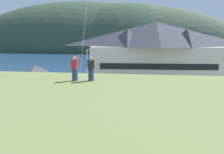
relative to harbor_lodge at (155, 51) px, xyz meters
name	(u,v)px	position (x,y,z in m)	size (l,w,h in m)	color
ground_plane	(106,124)	(-6.65, -22.07, -6.54)	(600.00, 600.00, 0.00)	#66604C
parking_lot_pad	(111,109)	(-6.65, -17.07, -6.49)	(40.00, 20.00, 0.10)	gray
bay_water	(130,61)	(-6.65, 37.93, -6.53)	(360.00, 84.00, 0.03)	navy
far_hill_west_ridge	(78,49)	(-43.58, 98.42, -6.54)	(149.03, 67.02, 59.80)	#334733
far_hill_east_peak	(122,50)	(-13.96, 95.05, -6.54)	(103.54, 61.37, 56.47)	#334733
far_hill_center_saddle	(130,50)	(-8.93, 93.61, -6.54)	(134.81, 55.31, 53.80)	#42513D
harbor_lodge	(155,51)	(0.00, 0.00, 0.00)	(26.87, 12.80, 12.29)	beige
storage_shed_near_lot	(36,81)	(-18.85, -13.32, -3.81)	(6.13, 5.94, 5.27)	#756B5B
storage_shed_waterside	(113,71)	(-8.60, 0.33, -4.12)	(5.30, 5.65, 4.66)	beige
wharf_dock	(121,71)	(-7.82, 13.30, -6.19)	(3.20, 14.06, 0.70)	#70604C
moored_boat_wharfside	(107,70)	(-11.28, 11.16, -5.82)	(2.38, 7.05, 2.16)	#23564C
moored_boat_outer_mooring	(135,71)	(-4.21, 11.07, -5.82)	(3.34, 8.11, 2.16)	#A8A399
moored_boat_inner_slip	(110,68)	(-11.20, 15.21, -5.82)	(2.39, 6.69, 2.16)	navy
parked_car_corner_spot	(96,113)	(-7.86, -21.45, -5.48)	(4.36, 2.38, 1.82)	silver
parked_car_front_row_silver	(200,122)	(3.30, -22.67, -5.48)	(4.21, 2.08, 1.82)	#B28923
parked_car_front_row_red	(214,103)	(6.75, -16.05, -5.48)	(4.22, 2.09, 1.82)	red
parked_car_back_row_left	(139,117)	(-3.02, -22.16, -5.48)	(4.23, 2.12, 1.82)	#236633
parked_car_front_row_end	(171,100)	(1.43, -14.95, -5.48)	(4.27, 2.20, 1.82)	#B28923
parking_light_pole	(87,70)	(-11.18, -11.52, -2.17)	(0.24, 0.78, 7.46)	#ADADB2
person_kite_flyer	(75,67)	(-7.66, -30.12, 1.09)	(0.54, 0.65, 1.86)	#384770
person_companion	(91,68)	(-6.49, -30.02, 1.07)	(0.54, 0.40, 1.74)	#384770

